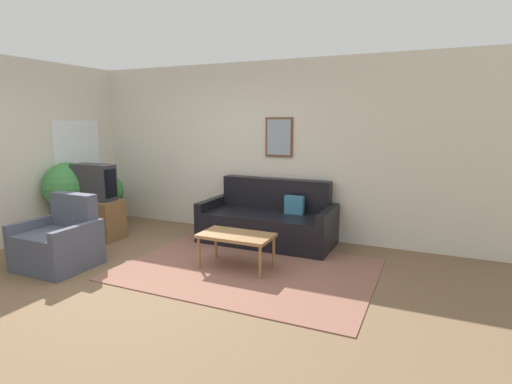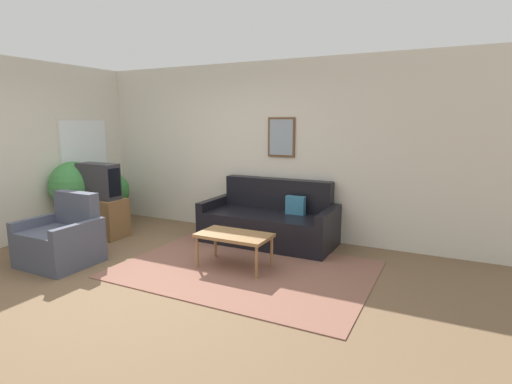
{
  "view_description": "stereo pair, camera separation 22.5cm",
  "coord_description": "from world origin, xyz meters",
  "views": [
    {
      "loc": [
        2.95,
        -3.36,
        1.8
      ],
      "look_at": [
        0.78,
        1.48,
        0.85
      ],
      "focal_mm": 28.0,
      "sensor_mm": 36.0,
      "label": 1
    },
    {
      "loc": [
        3.15,
        -3.26,
        1.8
      ],
      "look_at": [
        0.78,
        1.48,
        0.85
      ],
      "focal_mm": 28.0,
      "sensor_mm": 36.0,
      "label": 2
    }
  ],
  "objects": [
    {
      "name": "tv_stand",
      "position": [
        -1.77,
        1.11,
        0.3
      ],
      "size": [
        0.83,
        0.44,
        0.6
      ],
      "color": "brown",
      "rests_on": "ground_plane"
    },
    {
      "name": "coffee_table",
      "position": [
        0.8,
        0.83,
        0.39
      ],
      "size": [
        0.9,
        0.5,
        0.44
      ],
      "color": "olive",
      "rests_on": "ground_plane"
    },
    {
      "name": "tv",
      "position": [
        -1.77,
        1.11,
        0.88
      ],
      "size": [
        0.68,
        0.28,
        0.55
      ],
      "color": "#2D2D33",
      "rests_on": "tv_stand"
    },
    {
      "name": "couch",
      "position": [
        0.75,
        1.99,
        0.32
      ],
      "size": [
        1.96,
        0.9,
        0.93
      ],
      "color": "black",
      "rests_on": "ground_plane"
    },
    {
      "name": "wall_left_window",
      "position": [
        -2.61,
        0.63,
        1.34
      ],
      "size": [
        0.08,
        8.0,
        2.7
      ],
      "color": "beige",
      "rests_on": "ground_plane"
    },
    {
      "name": "wall_back",
      "position": [
        0.01,
        2.45,
        1.35
      ],
      "size": [
        8.0,
        0.09,
        2.7
      ],
      "color": "beige",
      "rests_on": "ground_plane"
    },
    {
      "name": "armchair",
      "position": [
        -1.24,
        -0.02,
        0.3
      ],
      "size": [
        0.84,
        0.76,
        0.89
      ],
      "rotation": [
        0.0,
        0.0,
        -0.33
      ],
      "color": "#474C5B",
      "rests_on": "ground_plane"
    },
    {
      "name": "potted_plant_tall",
      "position": [
        -2.28,
        1.07,
        0.76
      ],
      "size": [
        0.76,
        0.76,
        1.16
      ],
      "color": "#383D42",
      "rests_on": "ground_plane"
    },
    {
      "name": "ground_plane",
      "position": [
        0.0,
        0.0,
        0.0
      ],
      "size": [
        16.0,
        16.0,
        0.0
      ],
      "primitive_type": "plane",
      "color": "brown"
    },
    {
      "name": "potted_plant_small",
      "position": [
        -2.17,
        1.75,
        0.59
      ],
      "size": [
        0.57,
        0.57,
        0.9
      ],
      "color": "slate",
      "rests_on": "ground_plane"
    },
    {
      "name": "area_rug",
      "position": [
        0.95,
        0.83,
        0.01
      ],
      "size": [
        3.01,
        2.09,
        0.01
      ],
      "color": "brown",
      "rests_on": "ground_plane"
    },
    {
      "name": "potted_plant_by_window",
      "position": [
        -2.25,
        1.86,
        0.51
      ],
      "size": [
        0.52,
        0.52,
        0.79
      ],
      "color": "slate",
      "rests_on": "ground_plane"
    }
  ]
}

